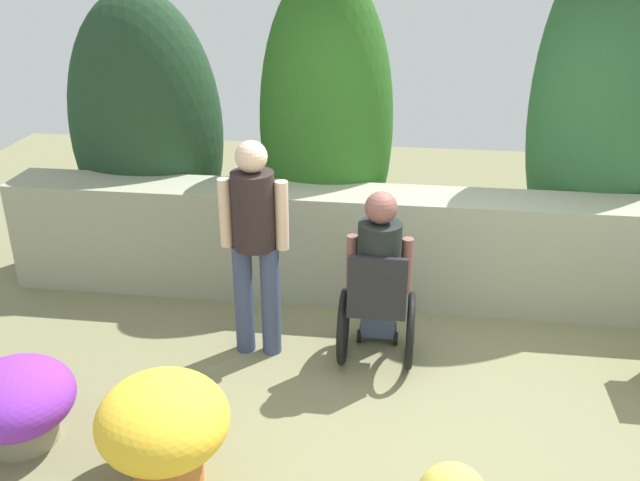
{
  "coord_description": "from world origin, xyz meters",
  "views": [
    {
      "loc": [
        -0.25,
        -3.81,
        2.91
      ],
      "look_at": [
        -0.85,
        0.73,
        0.85
      ],
      "focal_mm": 39.15,
      "sensor_mm": 36.0,
      "label": 1
    }
  ],
  "objects_px": {
    "person_in_wheelchair": "(378,284)",
    "flower_pot_purple_near": "(17,402)",
    "flower_pot_terracotta_by_wall": "(164,427)",
    "person_standing_companion": "(255,236)"
  },
  "relations": [
    {
      "from": "person_standing_companion",
      "to": "flower_pot_purple_near",
      "type": "relative_size",
      "value": 2.33
    },
    {
      "from": "flower_pot_terracotta_by_wall",
      "to": "person_standing_companion",
      "type": "bearing_deg",
      "value": 80.91
    },
    {
      "from": "person_in_wheelchair",
      "to": "flower_pot_terracotta_by_wall",
      "type": "distance_m",
      "value": 1.8
    },
    {
      "from": "person_standing_companion",
      "to": "flower_pot_terracotta_by_wall",
      "type": "relative_size",
      "value": 2.2
    },
    {
      "from": "flower_pot_terracotta_by_wall",
      "to": "flower_pot_purple_near",
      "type": "bearing_deg",
      "value": 167.48
    },
    {
      "from": "flower_pot_purple_near",
      "to": "person_standing_companion",
      "type": "bearing_deg",
      "value": 43.88
    },
    {
      "from": "person_in_wheelchair",
      "to": "flower_pot_purple_near",
      "type": "bearing_deg",
      "value": -157.8
    },
    {
      "from": "person_in_wheelchair",
      "to": "person_standing_companion",
      "type": "distance_m",
      "value": 0.93
    },
    {
      "from": "person_in_wheelchair",
      "to": "flower_pot_purple_near",
      "type": "height_order",
      "value": "person_in_wheelchair"
    },
    {
      "from": "person_standing_companion",
      "to": "flower_pot_terracotta_by_wall",
      "type": "height_order",
      "value": "person_standing_companion"
    }
  ]
}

